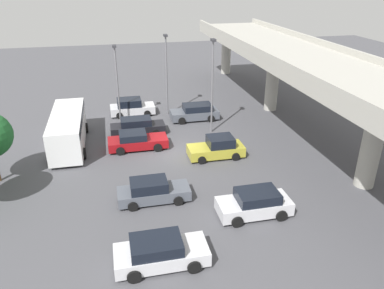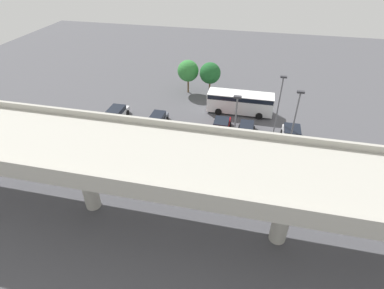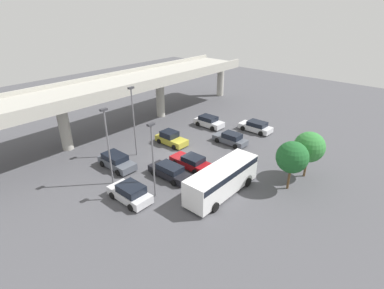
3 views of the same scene
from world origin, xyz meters
TOP-DOWN VIEW (x-y plane):
  - ground_plane at (0.00, 0.00)m, footprint 103.70×103.70m
  - highway_overpass at (0.00, 11.82)m, footprint 49.72×7.85m
  - parked_car_0 at (-9.69, -2.82)m, footprint 2.25×4.50m
  - parked_car_1 at (-6.83, 3.26)m, footprint 2.22×4.71m
  - parked_car_2 at (-4.41, -2.70)m, footprint 1.99×4.87m
  - parked_car_3 at (-1.32, -3.03)m, footprint 2.17×4.89m
  - parked_car_4 at (1.61, 3.08)m, footprint 2.15×4.41m
  - parked_car_5 at (6.81, -2.73)m, footprint 1.98×4.62m
  - parked_car_6 at (9.65, 3.13)m, footprint 2.19×4.44m
  - parked_car_7 at (12.64, -3.08)m, footprint 2.21×4.72m
  - shuttle_bus at (-3.08, -8.55)m, footprint 8.76×2.82m
  - lamp_post_near_aisle at (-9.07, 0.83)m, footprint 0.70×0.35m
  - lamp_post_mid_lot at (-7.72, -4.09)m, footprint 0.70×0.35m
  - lamp_post_by_overpass at (-3.41, 3.98)m, footprint 0.70×0.35m
  - tree_front_left at (1.89, -13.04)m, footprint 3.10×3.10m
  - tree_front_centre at (5.29, -13.34)m, footprint 3.17×3.17m

SIDE VIEW (x-z plane):
  - ground_plane at x=0.00m, z-range 0.00..0.00m
  - parked_car_3 at x=-1.32m, z-range -0.04..1.43m
  - parked_car_5 at x=6.81m, z-range -0.05..1.47m
  - parked_car_2 at x=-4.41m, z-range -0.03..1.48m
  - parked_car_7 at x=12.64m, z-range -0.03..1.49m
  - parked_car_4 at x=1.61m, z-range -0.09..1.61m
  - parked_car_6 at x=9.65m, z-range -0.03..1.57m
  - parked_car_1 at x=-6.83m, z-range -0.02..1.56m
  - parked_car_0 at x=-9.69m, z-range -0.05..1.64m
  - shuttle_bus at x=-3.08m, z-range 0.27..3.11m
  - tree_front_centre at x=5.29m, z-range 0.93..5.97m
  - tree_front_left at x=1.89m, z-range 0.97..6.03m
  - lamp_post_mid_lot at x=-7.72m, z-range 0.68..8.16m
  - lamp_post_near_aisle at x=-9.07m, z-range 0.69..8.75m
  - lamp_post_by_overpass at x=-3.41m, z-range 0.70..9.11m
  - highway_overpass at x=0.00m, z-range 2.42..9.95m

